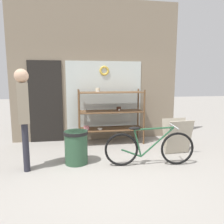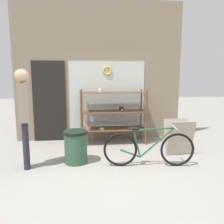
{
  "view_description": "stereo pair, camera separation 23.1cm",
  "coord_description": "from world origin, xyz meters",
  "px_view_note": "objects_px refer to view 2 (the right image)",
  "views": [
    {
      "loc": [
        -0.56,
        -3.46,
        1.65
      ],
      "look_at": [
        0.16,
        0.83,
        0.98
      ],
      "focal_mm": 35.0,
      "sensor_mm": 36.0,
      "label": 1
    },
    {
      "loc": [
        -0.33,
        -3.49,
        1.65
      ],
      "look_at": [
        0.16,
        0.83,
        0.98
      ],
      "focal_mm": 35.0,
      "sensor_mm": 36.0,
      "label": 2
    }
  ],
  "objects_px": {
    "display_case": "(112,112)",
    "pedestrian": "(24,110)",
    "sandwich_board": "(179,137)",
    "bicycle": "(148,148)",
    "trash_bin": "(76,145)"
  },
  "relations": [
    {
      "from": "display_case",
      "to": "pedestrian",
      "type": "xyz_separation_m",
      "value": [
        -1.76,
        -1.45,
        0.29
      ]
    },
    {
      "from": "bicycle",
      "to": "pedestrian",
      "type": "xyz_separation_m",
      "value": [
        -2.26,
        0.15,
        0.74
      ]
    },
    {
      "from": "bicycle",
      "to": "trash_bin",
      "type": "xyz_separation_m",
      "value": [
        -1.37,
        0.33,
        0.0
      ]
    },
    {
      "from": "display_case",
      "to": "bicycle",
      "type": "height_order",
      "value": "display_case"
    },
    {
      "from": "display_case",
      "to": "trash_bin",
      "type": "xyz_separation_m",
      "value": [
        -0.87,
        -1.27,
        -0.45
      ]
    },
    {
      "from": "display_case",
      "to": "pedestrian",
      "type": "bearing_deg",
      "value": -140.49
    },
    {
      "from": "display_case",
      "to": "sandwich_board",
      "type": "height_order",
      "value": "display_case"
    },
    {
      "from": "pedestrian",
      "to": "trash_bin",
      "type": "bearing_deg",
      "value": 87.97
    },
    {
      "from": "bicycle",
      "to": "trash_bin",
      "type": "height_order",
      "value": "bicycle"
    },
    {
      "from": "display_case",
      "to": "trash_bin",
      "type": "bearing_deg",
      "value": -124.25
    },
    {
      "from": "sandwich_board",
      "to": "pedestrian",
      "type": "bearing_deg",
      "value": -176.83
    },
    {
      "from": "pedestrian",
      "to": "trash_bin",
      "type": "relative_size",
      "value": 2.81
    },
    {
      "from": "display_case",
      "to": "pedestrian",
      "type": "relative_size",
      "value": 0.91
    },
    {
      "from": "bicycle",
      "to": "sandwich_board",
      "type": "bearing_deg",
      "value": 39.29
    },
    {
      "from": "bicycle",
      "to": "pedestrian",
      "type": "height_order",
      "value": "pedestrian"
    }
  ]
}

